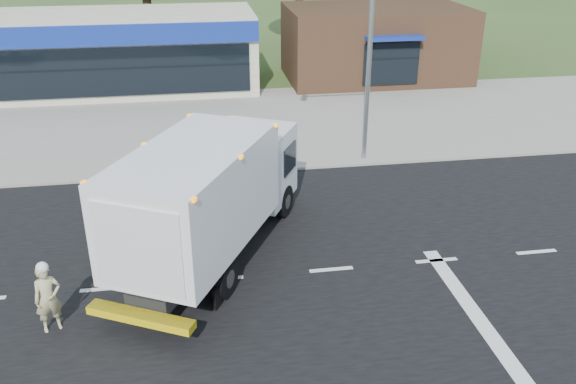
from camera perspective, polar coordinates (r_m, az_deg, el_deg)
name	(u,v)px	position (r m, az deg, el deg)	size (l,w,h in m)	color
ground	(331,270)	(16.72, 4.06, -7.29)	(120.00, 120.00, 0.00)	#385123
road_asphalt	(331,270)	(16.72, 4.06, -7.27)	(60.00, 14.00, 0.02)	black
sidewalk	(285,158)	(23.90, -0.25, 3.24)	(60.00, 2.40, 0.12)	gray
parking_apron	(267,114)	(29.33, -1.99, 7.28)	(60.00, 9.00, 0.02)	gray
lane_markings	(395,293)	(15.96, 9.94, -9.29)	(55.20, 7.00, 0.01)	silver
ems_box_truck	(210,191)	(16.44, -7.33, 0.13)	(5.91, 8.28, 3.57)	black
emergency_worker	(48,297)	(15.09, -21.56, -9.12)	(0.73, 0.61, 1.80)	tan
retail_strip_mall	(84,52)	(34.84, -18.54, 12.29)	(18.00, 6.20, 4.00)	#BDB39C
brown_storefront	(375,43)	(35.95, 8.18, 13.64)	(10.00, 6.70, 4.00)	#382316
traffic_signal_pole	(353,33)	(22.46, 6.11, 14.61)	(3.51, 0.25, 8.00)	gray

